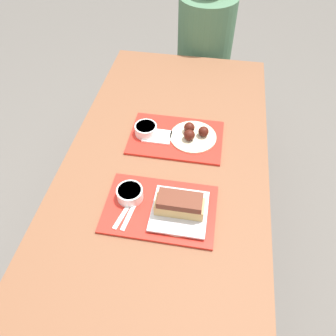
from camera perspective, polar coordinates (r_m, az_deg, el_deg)
The scene contains 14 objects.
ground_plane at distance 2.03m, azimuth -0.44°, elevation -13.83°, with size 12.00×12.00×0.00m, color #605B56.
picnic_table at distance 1.47m, azimuth -0.59°, elevation -1.79°, with size 0.88×1.81×0.75m.
picnic_bench_far at distance 2.48m, azimuth 4.10°, elevation 14.33°, with size 0.84×0.28×0.48m.
tray_near at distance 1.26m, azimuth -1.39°, elevation -7.12°, with size 0.42×0.28×0.01m.
tray_far at distance 1.52m, azimuth 1.40°, elevation 5.32°, with size 0.42×0.28×0.01m.
bowl_coleslaw_near at distance 1.27m, azimuth -6.67°, elevation -4.38°, with size 0.10×0.10×0.05m.
brisket_sandwich_plate at distance 1.21m, azimuth 2.03°, elevation -6.87°, with size 0.21×0.21×0.09m.
plastic_fork_near at distance 1.25m, azimuth -7.45°, elevation -7.42°, with size 0.06×0.17×0.00m.
plastic_knife_near at distance 1.25m, azimuth -6.47°, elevation -7.58°, with size 0.04×0.17×0.00m.
condiment_packet at distance 1.29m, azimuth -0.95°, elevation -4.59°, with size 0.04×0.03×0.01m.
bowl_coleslaw_far at distance 1.51m, azimuth -3.88°, elevation 6.76°, with size 0.10×0.10×0.05m.
wings_plate_far at distance 1.50m, azimuth 4.43°, elevation 5.91°, with size 0.21×0.21×0.06m.
napkin_far at distance 1.51m, azimuth -1.92°, elevation 5.56°, with size 0.13×0.09×0.01m.
person_seated_across at distance 2.29m, azimuth 6.55°, elevation 21.90°, with size 0.36×0.36×0.72m.
Camera 1 is at (0.17, -0.92, 1.80)m, focal length 35.00 mm.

